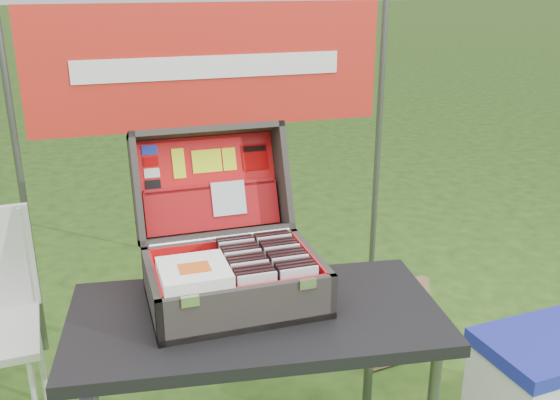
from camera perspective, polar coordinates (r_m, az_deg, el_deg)
name	(u,v)px	position (r m, az deg, el deg)	size (l,w,h in m)	color
table_top	(256,318)	(1.95, -2.22, -10.69)	(1.14, 0.57, 0.04)	black
table_leg_br	(370,349)	(2.48, 8.20, -13.35)	(0.04, 0.04, 0.67)	#59595B
suitcase	(229,226)	(1.95, -4.67, -2.38)	(0.53, 0.54, 0.47)	#443F3A
suitcase_base_bottom	(236,299)	(1.99, -4.09, -9.03)	(0.53, 0.38, 0.02)	#443F3A
suitcase_base_wall_front	(250,310)	(1.81, -2.77, -9.98)	(0.53, 0.02, 0.14)	#443F3A
suitcase_base_wall_back	(223,258)	(2.12, -5.28, -5.34)	(0.53, 0.02, 0.14)	#443F3A
suitcase_base_wall_left	(152,294)	(1.93, -11.60, -8.40)	(0.02, 0.38, 0.14)	#443F3A
suitcase_base_wall_right	(312,271)	(2.03, 2.93, -6.49)	(0.02, 0.38, 0.14)	#443F3A
suitcase_liner_floor	(235,295)	(1.99, -4.10, -8.69)	(0.49, 0.34, 0.01)	red
suitcase_latch_left	(190,301)	(1.74, -8.22, -9.15)	(0.05, 0.01, 0.03)	silver
suitcase_latch_right	(308,284)	(1.82, 2.54, -7.66)	(0.05, 0.01, 0.03)	silver
suitcase_hinge	(221,238)	(2.10, -5.40, -3.46)	(0.02, 0.02, 0.48)	silver
suitcase_lid_back	(208,184)	(2.23, -6.56, 1.50)	(0.53, 0.38, 0.02)	#443F3A
suitcase_lid_rim_far	(206,131)	(2.19, -6.79, 6.26)	(0.53, 0.02, 0.14)	#443F3A
suitcase_lid_rim_near	(217,234)	(2.17, -5.79, -3.13)	(0.53, 0.02, 0.14)	#443F3A
suitcase_lid_rim_left	(136,190)	(2.14, -13.00, 0.90)	(0.02, 0.38, 0.14)	#443F3A
suitcase_lid_rim_right	(282,176)	(2.23, 0.15, 2.21)	(0.02, 0.38, 0.14)	#443F3A
suitcase_lid_liner	(209,183)	(2.22, -6.51, 1.52)	(0.49, 0.33, 0.01)	red
suitcase_liner_wall_front	(249,304)	(1.82, -2.89, -9.49)	(0.49, 0.01, 0.12)	red
suitcase_liner_wall_back	(223,257)	(2.11, -5.21, -5.23)	(0.49, 0.01, 0.12)	red
suitcase_liner_wall_left	(157,290)	(1.93, -11.22, -8.08)	(0.01, 0.34, 0.12)	red
suitcase_liner_wall_right	(308,268)	(2.02, 2.58, -6.27)	(0.01, 0.34, 0.12)	red
suitcase_lid_pocket	(213,208)	(2.20, -6.18, -0.74)	(0.47, 0.15, 0.03)	maroon
suitcase_pocket_edge	(211,186)	(2.19, -6.36, 1.24)	(0.46, 0.02, 0.02)	maroon
suitcase_pocket_cd	(229,198)	(2.19, -4.71, 0.16)	(0.12, 0.12, 0.01)	silver
lid_sticker_cc_a	(149,150)	(2.20, -11.85, 4.50)	(0.05, 0.03, 0.00)	#1933B2
lid_sticker_cc_b	(151,162)	(2.19, -11.74, 3.46)	(0.05, 0.03, 0.00)	#AB0000
lid_sticker_cc_c	(152,173)	(2.19, -11.63, 2.43)	(0.05, 0.03, 0.00)	white
lid_sticker_cc_d	(153,185)	(2.19, -11.52, 1.39)	(0.05, 0.03, 0.00)	black
lid_card_neon_tall	(179,163)	(2.20, -9.25, 3.31)	(0.04, 0.10, 0.00)	#D2E917
lid_card_neon_main	(207,161)	(2.22, -6.70, 3.56)	(0.10, 0.08, 0.00)	#D2E917
lid_card_neon_small	(229,159)	(2.23, -4.66, 3.74)	(0.05, 0.08, 0.00)	#D2E917
lid_sticker_band	(255,157)	(2.25, -2.30, 3.96)	(0.10, 0.10, 0.00)	#AB0000
lid_sticker_band_bar	(254,149)	(2.26, -2.38, 4.71)	(0.09, 0.02, 0.00)	black
cd_left_0	(258,295)	(1.84, -2.06, -8.68)	(0.12, 0.01, 0.13)	silver
cd_left_1	(256,292)	(1.86, -2.23, -8.38)	(0.12, 0.01, 0.13)	black
cd_left_2	(254,289)	(1.87, -2.40, -8.09)	(0.12, 0.01, 0.13)	black
cd_left_3	(252,285)	(1.89, -2.57, -7.81)	(0.12, 0.01, 0.13)	black
cd_left_4	(250,282)	(1.91, -2.74, -7.53)	(0.12, 0.01, 0.13)	silver
cd_left_5	(248,279)	(1.93, -2.90, -7.26)	(0.12, 0.01, 0.13)	black
cd_left_6	(247,276)	(1.95, -3.06, -6.99)	(0.12, 0.01, 0.13)	black
cd_left_7	(245,273)	(1.96, -3.21, -6.72)	(0.12, 0.01, 0.13)	black
cd_left_8	(243,271)	(1.98, -3.36, -6.46)	(0.12, 0.01, 0.13)	silver
cd_left_9	(242,268)	(2.00, -3.51, -6.21)	(0.12, 0.01, 0.13)	black
cd_left_10	(240,265)	(2.02, -3.66, -5.96)	(0.12, 0.01, 0.13)	black
cd_left_11	(239,262)	(2.04, -3.80, -5.71)	(0.12, 0.01, 0.13)	black
cd_left_12	(237,260)	(2.06, -3.95, -5.47)	(0.12, 0.01, 0.13)	silver
cd_left_13	(236,257)	(2.07, -4.08, -5.23)	(0.12, 0.01, 0.13)	black
cd_left_14	(234,255)	(2.09, -4.22, -5.00)	(0.12, 0.01, 0.13)	black
cd_right_0	(299,289)	(1.87, 1.77, -8.11)	(0.12, 0.01, 0.13)	silver
cd_right_1	(297,286)	(1.89, 1.55, -7.83)	(0.12, 0.01, 0.13)	black
cd_right_2	(295,283)	(1.91, 1.35, -7.55)	(0.12, 0.01, 0.13)	black
cd_right_3	(292,280)	(1.92, 1.15, -7.28)	(0.12, 0.01, 0.13)	black
cd_right_4	(290,277)	(1.94, 0.95, -7.01)	(0.12, 0.01, 0.13)	silver
cd_right_5	(288,274)	(1.96, 0.75, -6.75)	(0.12, 0.01, 0.13)	black
cd_right_6	(286,271)	(1.98, 0.56, -6.49)	(0.12, 0.01, 0.13)	black
cd_right_7	(284,268)	(2.00, 0.38, -6.24)	(0.12, 0.01, 0.13)	black
cd_right_8	(282,265)	(2.01, 0.19, -5.99)	(0.12, 0.01, 0.13)	silver
cd_right_9	(280,263)	(2.03, 0.01, -5.74)	(0.12, 0.01, 0.13)	black
cd_right_10	(278,260)	(2.05, -0.17, -5.50)	(0.12, 0.01, 0.13)	black
cd_right_11	(276,257)	(2.07, -0.34, -5.26)	(0.12, 0.01, 0.13)	black
cd_right_12	(274,255)	(2.09, -0.51, -5.03)	(0.12, 0.01, 0.13)	silver
cd_right_13	(273,252)	(2.10, -0.68, -4.80)	(0.12, 0.01, 0.13)	black
cd_right_14	(271,250)	(2.12, -0.84, -4.58)	(0.12, 0.01, 0.13)	black
songbook_0	(194,277)	(1.85, -7.85, -6.96)	(0.20, 0.20, 0.01)	white
songbook_1	(194,275)	(1.84, -7.85, -6.82)	(0.20, 0.20, 0.01)	white
songbook_2	(194,274)	(1.84, -7.86, -6.68)	(0.20, 0.20, 0.01)	white
songbook_3	(194,272)	(1.84, -7.87, -6.54)	(0.20, 0.20, 0.01)	white
songbook_4	(194,270)	(1.84, -7.88, -6.40)	(0.20, 0.20, 0.01)	white
songbook_5	(194,269)	(1.84, -7.88, -6.26)	(0.20, 0.20, 0.01)	white
songbook_6	(194,267)	(1.83, -7.89, -6.12)	(0.20, 0.20, 0.01)	white
songbook_graphic	(194,268)	(1.82, -7.84, -6.14)	(0.09, 0.07, 0.00)	#D85919
cooler	(542,388)	(2.66, 22.85, -15.53)	(0.48, 0.37, 0.42)	white
cooler_body	(541,394)	(2.67, 22.76, -16.04)	(0.46, 0.34, 0.37)	white
cooler_lid	(549,346)	(2.56, 23.40, -12.15)	(0.48, 0.37, 0.06)	#1D259B
chair_leg_br	(41,357)	(2.78, -21.01, -13.27)	(0.02, 0.02, 0.45)	silver
chair_upright_right	(27,258)	(2.60, -22.17, -4.97)	(0.02, 0.02, 0.42)	silver
cardboard_box	(397,323)	(2.96, 10.63, -10.96)	(0.35, 0.06, 0.37)	brown
banner_post_left	(21,180)	(2.92, -22.62, 1.71)	(0.03, 0.03, 1.70)	#59595B
banner_post_right	(378,149)	(3.23, 8.92, 4.66)	(0.03, 0.03, 1.70)	#59595B
banner	(211,67)	(2.85, -6.36, 12.03)	(1.60, 0.01, 0.55)	red
banner_text	(211,67)	(2.84, -6.31, 12.00)	(1.20, 0.00, 0.10)	white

